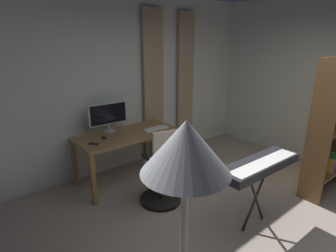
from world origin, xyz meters
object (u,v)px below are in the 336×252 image
office_chair (163,170)px  computer_monitor (108,115)px  piano_keyboard (259,166)px  computer_keyboard (156,129)px  floor_lamp (185,185)px  cell_phone_by_monitor (94,144)px  bookshelf (330,127)px  desk (128,139)px  computer_mouse (104,137)px

office_chair → computer_monitor: (0.16, -1.14, 0.52)m
computer_monitor → piano_keyboard: (-0.71, 2.15, -0.26)m
computer_keyboard → floor_lamp: size_ratio=0.24×
computer_monitor → floor_lamp: (1.09, 2.89, 0.49)m
cell_phone_by_monitor → bookshelf: bearing=112.9°
desk → computer_mouse: bearing=-1.0°
floor_lamp → computer_mouse: bearing=-108.3°
office_chair → floor_lamp: size_ratio=0.60×
bookshelf → floor_lamp: bearing=10.7°
computer_keyboard → piano_keyboard: (-0.10, 1.77, -0.01)m
office_chair → computer_mouse: bearing=126.4°
desk → bookshelf: (-2.02, 2.01, 0.28)m
bookshelf → piano_keyboard: 1.50m
desk → computer_mouse: size_ratio=15.35×
piano_keyboard → cell_phone_by_monitor: bearing=-56.1°
computer_mouse → floor_lamp: 2.88m
bookshelf → floor_lamp: bookshelf is taller
computer_mouse → floor_lamp: bearing=71.7°
computer_monitor → floor_lamp: 3.13m
computer_mouse → floor_lamp: size_ratio=0.06×
desk → piano_keyboard: (-0.54, 1.89, 0.09)m
desk → computer_mouse: computer_mouse is taller
computer_mouse → computer_monitor: bearing=-130.1°
desk → cell_phone_by_monitor: size_ratio=10.66×
desk → cell_phone_by_monitor: cell_phone_by_monitor is taller
desk → computer_monitor: size_ratio=2.46×
bookshelf → desk: bearing=-44.9°
computer_mouse → piano_keyboard: 2.11m
cell_phone_by_monitor → bookshelf: bookshelf is taller
office_chair → piano_keyboard: office_chair is taller
floor_lamp → bookshelf: bearing=-169.3°
desk → office_chair: size_ratio=1.46×
computer_monitor → bookshelf: bearing=134.0°
cell_phone_by_monitor → floor_lamp: floor_lamp is taller
piano_keyboard → computer_mouse: bearing=-62.7°
cell_phone_by_monitor → floor_lamp: size_ratio=0.08×
computer_monitor → piano_keyboard: 2.28m
cell_phone_by_monitor → computer_monitor: bearing=-169.4°
computer_keyboard → computer_mouse: size_ratio=4.21×
bookshelf → piano_keyboard: size_ratio=1.70×
computer_monitor → cell_phone_by_monitor: bearing=41.8°
desk → piano_keyboard: piano_keyboard is taller
computer_keyboard → piano_keyboard: piano_keyboard is taller
office_chair → cell_phone_by_monitor: office_chair is taller
computer_monitor → computer_keyboard: computer_monitor is taller
cell_phone_by_monitor → desk: bearing=160.1°
office_chair → cell_phone_by_monitor: (0.58, -0.76, 0.27)m
computer_mouse → computer_keyboard: bearing=171.6°
computer_monitor → cell_phone_by_monitor: 0.62m
computer_monitor → floor_lamp: size_ratio=0.35×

